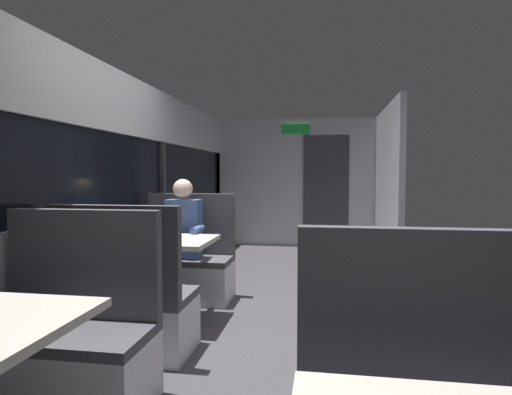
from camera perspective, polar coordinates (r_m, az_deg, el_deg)
The scene contains 9 objects.
ground_plane at distance 3.82m, azimuth 0.74°, elevation -17.05°, with size 3.30×9.20×0.02m, color #423F44.
carriage_window_panel_left at distance 4.07m, azimuth -19.93°, elevation 0.11°, with size 0.09×8.48×2.30m.
carriage_end_bulkhead at distance 7.76m, azimuth 5.71°, elevation 1.87°, with size 2.90×0.11×2.30m.
carriage_aisle_panel_right at distance 6.61m, azimuth 17.20°, elevation 1.63°, with size 0.08×2.40×2.30m, color #B2B2B7.
bench_near_window_facing_entry at distance 2.76m, azimuth -23.73°, elevation -17.94°, with size 0.95×0.50×1.10m.
dining_table_mid_window at distance 3.88m, azimuth -12.53°, elevation -6.87°, with size 0.90×0.70×0.74m.
bench_mid_window_facing_end at distance 3.33m, azimuth -17.04°, elevation -14.12°, with size 0.95×0.50×1.10m.
bench_mid_window_facing_entry at distance 4.59m, azimuth -9.21°, elevation -9.24°, with size 0.95×0.50×1.10m.
seated_passenger at distance 4.48m, azimuth -9.53°, elevation -6.82°, with size 0.47×0.55×1.26m.
Camera 1 is at (0.52, -3.55, 1.31)m, focal length 29.89 mm.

